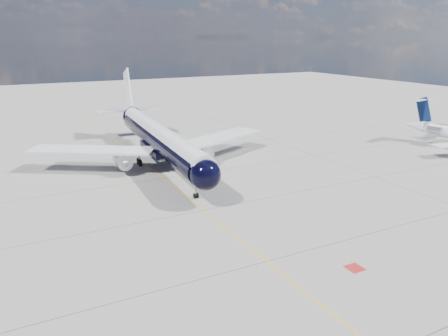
{
  "coord_description": "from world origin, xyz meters",
  "views": [
    {
      "loc": [
        -21.67,
        -37.37,
        21.31
      ],
      "look_at": [
        4.99,
        13.74,
        4.0
      ],
      "focal_mm": 35.0,
      "sensor_mm": 36.0,
      "label": 1
    }
  ],
  "objects": [
    {
      "name": "ground",
      "position": [
        0.0,
        30.0,
        0.0
      ],
      "size": [
        320.0,
        320.0,
        0.0
      ],
      "primitive_type": "plane",
      "color": "gray",
      "rests_on": "ground"
    },
    {
      "name": "taxiway_centerline",
      "position": [
        0.0,
        25.0,
        0.0
      ],
      "size": [
        0.16,
        160.0,
        0.01
      ],
      "primitive_type": "cube",
      "color": "#F3A80C",
      "rests_on": "ground"
    },
    {
      "name": "red_marking",
      "position": [
        6.8,
        -10.0,
        0.0
      ],
      "size": [
        1.6,
        1.6,
        0.01
      ],
      "primitive_type": "cube",
      "color": "maroon",
      "rests_on": "ground"
    },
    {
      "name": "main_airliner",
      "position": [
        2.32,
        33.53,
        4.69
      ],
      "size": [
        42.88,
        52.3,
        15.1
      ],
      "rotation": [
        0.0,
        0.0,
        -0.07
      ],
      "color": "black",
      "rests_on": "ground"
    }
  ]
}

